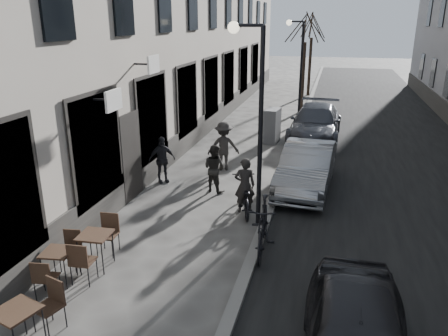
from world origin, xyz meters
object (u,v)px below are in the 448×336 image
at_px(bicycle, 245,196).
at_px(moped, 263,226).
at_px(pedestrian_far, 162,160).
at_px(pedestrian_mid, 224,146).
at_px(tree_far, 312,26).
at_px(car_mid, 307,167).
at_px(tree_near, 306,28).
at_px(utility_cabinet, 272,126).
at_px(bistro_set_a, 19,325).
at_px(pedestrian_near, 214,168).
at_px(bistro_set_b, 59,263).
at_px(streetlamp_near, 254,105).
at_px(car_far, 315,123).
at_px(bistro_set_c, 96,247).
at_px(streetlamp_far, 298,61).

bearing_deg(bicycle, moped, 95.99).
bearing_deg(pedestrian_far, bicycle, -66.96).
bearing_deg(bicycle, pedestrian_mid, -83.23).
relative_size(tree_far, moped, 2.72).
height_order(car_mid, moped, car_mid).
distance_m(tree_near, utility_cabinet, 8.03).
height_order(bistro_set_a, moped, moped).
distance_m(bistro_set_a, pedestrian_near, 7.59).
relative_size(tree_far, bistro_set_a, 3.55).
relative_size(tree_far, pedestrian_mid, 3.27).
height_order(tree_far, bistro_set_b, tree_far).
xyz_separation_m(streetlamp_near, pedestrian_mid, (-1.78, 3.98, -2.29)).
xyz_separation_m(pedestrian_near, car_mid, (2.77, 0.91, -0.04)).
bearing_deg(tree_near, pedestrian_mid, -99.54).
distance_m(tree_near, car_mid, 12.85).
distance_m(pedestrian_mid, car_far, 5.74).
height_order(bistro_set_a, pedestrian_near, pedestrian_near).
height_order(bistro_set_c, pedestrian_mid, pedestrian_mid).
bearing_deg(tree_far, streetlamp_near, -90.20).
bearing_deg(bistro_set_a, pedestrian_far, 111.33).
xyz_separation_m(bicycle, pedestrian_near, (-1.23, 1.31, 0.27)).
xyz_separation_m(streetlamp_far, pedestrian_far, (-3.43, -9.75, -2.39)).
bearing_deg(tree_near, bistro_set_b, -100.22).
xyz_separation_m(streetlamp_near, pedestrian_near, (-1.55, 1.91, -2.41)).
distance_m(tree_near, bistro_set_a, 21.19).
height_order(bistro_set_b, pedestrian_mid, pedestrian_mid).
bearing_deg(streetlamp_near, bicycle, 117.96).
distance_m(streetlamp_far, car_far, 4.09).
relative_size(utility_cabinet, pedestrian_near, 0.98).
bearing_deg(pedestrian_far, streetlamp_far, 31.57).
bearing_deg(car_mid, tree_near, 99.05).
distance_m(bicycle, pedestrian_near, 1.81).
bearing_deg(bistro_set_a, bicycle, 84.91).
bearing_deg(pedestrian_far, bistro_set_b, -127.80).
distance_m(tree_far, bistro_set_c, 24.53).
bearing_deg(bistro_set_c, tree_far, 79.17).
bearing_deg(streetlamp_near, car_far, 82.50).
distance_m(bistro_set_c, car_mid, 7.11).
bearing_deg(pedestrian_near, utility_cabinet, -75.94).
xyz_separation_m(streetlamp_near, bistro_set_c, (-2.86, -3.00, -2.68)).
xyz_separation_m(tree_far, pedestrian_far, (-3.50, -18.75, -3.89)).
distance_m(bistro_set_a, bicycle, 6.64).
height_order(pedestrian_near, pedestrian_far, pedestrian_far).
height_order(tree_far, moped, tree_far).
height_order(tree_far, bistro_set_a, tree_far).
height_order(tree_near, car_mid, tree_near).
bearing_deg(car_far, bicycle, -98.22).
bearing_deg(bistro_set_c, tree_near, 76.89).
relative_size(bistro_set_b, utility_cabinet, 0.99).
xyz_separation_m(utility_cabinet, car_mid, (1.85, -5.20, -0.02)).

